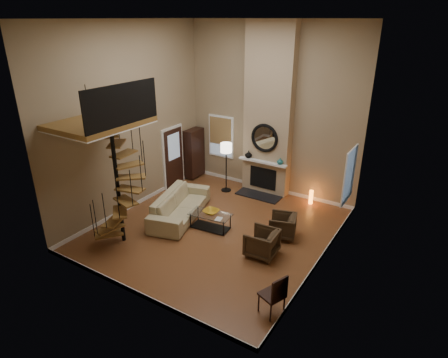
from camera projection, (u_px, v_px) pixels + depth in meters
The scene contains 33 objects.
ground at pixel (216, 229), 10.81m from camera, with size 6.00×6.50×0.01m, color brown.
back_wall at pixel (271, 111), 12.27m from camera, with size 6.00×0.02×5.50m, color #968160.
front_wall at pixel (121, 177), 7.20m from camera, with size 6.00×0.02×5.50m, color #968160.
left_wall at pixel (130, 120), 11.20m from camera, with size 0.02×6.50×5.50m, color #968160.
right_wall at pixel (331, 157), 8.27m from camera, with size 0.02×6.50×5.50m, color #968160.
ceiling at pixel (215, 19), 8.66m from camera, with size 6.00×6.50×0.01m, color silver.
baseboard_back at pixel (267, 187), 13.31m from camera, with size 6.00×0.02×0.12m, color white.
baseboard_front at pixel (135, 292), 8.26m from camera, with size 6.00×0.02×0.12m, color white.
baseboard_left at pixel (138, 202), 12.25m from camera, with size 0.02×6.50×0.12m, color white.
baseboard_right at pixel (319, 260), 9.32m from camera, with size 0.02×6.50×0.12m, color white.
chimney_breast at pixel (269, 112), 12.12m from camera, with size 1.60×0.38×5.50m, color tan.
hearth at pixel (258, 195), 12.80m from camera, with size 1.50×0.60×0.04m, color black.
firebox at pixel (263, 178), 12.82m from camera, with size 0.95×0.02×0.72m, color black.
mantel at pixel (263, 162), 12.53m from camera, with size 1.70×0.18×0.06m, color white.
mirror_frame at pixel (264, 138), 12.26m from camera, with size 0.94×0.94×0.10m, color black.
mirror_disc at pixel (265, 138), 12.27m from camera, with size 0.80×0.80×0.01m, color white.
vase_left at pixel (249, 154), 12.77m from camera, with size 0.24×0.24×0.25m, color black.
vase_right at pixel (280, 161), 12.21m from camera, with size 0.20×0.20×0.21m, color #1B5D60.
window_back at pixel (221, 136), 13.62m from camera, with size 1.02×0.06×1.52m.
window_right at pixel (349, 175), 10.28m from camera, with size 0.06×1.02×1.52m.
entry_door at pixel (173, 157), 13.25m from camera, with size 0.10×1.05×2.16m.
loft at pixel (103, 121), 9.14m from camera, with size 1.70×2.20×1.09m.
spiral_stair at pixel (118, 179), 9.59m from camera, with size 1.47×1.47×4.06m.
hutch at pixel (194, 153), 13.98m from camera, with size 0.37×0.79×1.77m, color black.
sofa at pixel (180, 205), 11.33m from camera, with size 2.58×1.01×0.75m, color tan.
armchair_near at pixel (285, 226), 10.28m from camera, with size 0.68×0.70×0.64m, color #3F2E1D.
armchair_far at pixel (264, 243), 9.48m from camera, with size 0.73×0.75×0.68m, color #3F2E1D.
coffee_table at pixel (210, 219), 10.76m from camera, with size 1.23×0.71×0.45m.
bowl at pixel (211, 212), 10.71m from camera, with size 0.43×0.43×0.11m, color gold.
book at pixel (218, 219), 10.40m from camera, with size 0.18×0.24×0.02m, color gray.
floor_lamp at pixel (226, 152), 12.68m from camera, with size 0.38×0.38×1.70m.
accent_lamp at pixel (311, 197), 12.16m from camera, with size 0.13×0.13×0.46m, color orange.
side_chair at pixel (275, 294), 7.50m from camera, with size 0.56×0.56×0.95m.
Camera 1 is at (5.17, -7.84, 5.53)m, focal length 30.66 mm.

